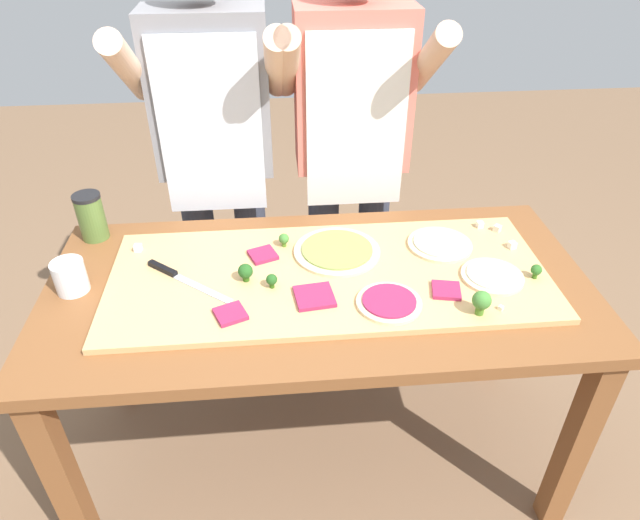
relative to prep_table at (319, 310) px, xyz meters
The scene contains 26 objects.
ground_plane 0.68m from the prep_table, ahead, with size 8.00×8.00×0.00m, color brown.
prep_table is the anchor object (origin of this frame).
cutting_board 0.12m from the prep_table, 24.22° to the left, with size 1.30×0.54×0.02m, color tan.
chefs_knife 0.44m from the prep_table, behind, with size 0.26×0.22×0.02m.
pizza_whole_cheese_artichoke 0.44m from the prep_table, 17.90° to the left, with size 0.20×0.20×0.02m.
pizza_whole_pesto_green 0.19m from the prep_table, 60.47° to the left, with size 0.27×0.27×0.02m.
pizza_whole_beet_magenta 0.27m from the prep_table, 38.79° to the right, with size 0.18×0.18×0.02m.
pizza_whole_white_garlic 0.53m from the prep_table, ahead, with size 0.18×0.18×0.02m.
pizza_slice_near_left 0.17m from the prep_table, 101.83° to the right, with size 0.11×0.11×0.01m, color #9E234C.
pizza_slice_near_right 0.24m from the prep_table, 143.66° to the left, with size 0.08×0.08×0.01m, color #9E234C.
pizza_slice_far_right 0.33m from the prep_table, 148.41° to the right, with size 0.08×0.08×0.01m, color #9E234C.
pizza_slice_center 0.39m from the prep_table, 16.66° to the right, with size 0.08×0.08×0.01m, color #9E234C.
broccoli_floret_back_mid 0.25m from the prep_table, 119.04° to the left, with size 0.03×0.03×0.04m.
broccoli_floret_center_right 0.50m from the prep_table, 26.39° to the right, with size 0.05×0.05×0.07m.
broccoli_floret_center_left 0.21m from the prep_table, 164.07° to the right, with size 0.03×0.03×0.04m.
broccoli_floret_front_left 0.65m from the prep_table, ahead, with size 0.03×0.03×0.05m.
broccoli_floret_back_left 0.27m from the prep_table, behind, with size 0.04×0.04×0.06m.
cheese_crumble_a 0.66m from the prep_table, 18.07° to the left, with size 0.02×0.02×0.02m, color silver.
cheese_crumble_b 0.65m from the prep_table, ahead, with size 0.02×0.02×0.02m, color white.
cheese_crumble_c 0.54m from the prep_table, 22.20° to the right, with size 0.01×0.01×0.01m, color white.
cheese_crumble_d 0.62m from the prep_table, 22.14° to the left, with size 0.02×0.02×0.02m, color white.
cheese_crumble_e 0.60m from the prep_table, 161.38° to the left, with size 0.02×0.02×0.02m, color white.
flour_cup 0.73m from the prep_table, behind, with size 0.09×0.09×0.10m.
sauce_jar 0.80m from the prep_table, 156.51° to the left, with size 0.09×0.09×0.16m.
cook_left 0.73m from the prep_table, 119.15° to the left, with size 0.54×0.39×1.67m.
cook_right 0.67m from the prep_table, 73.38° to the left, with size 0.54×0.39×1.67m.
Camera 1 is at (-0.12, -1.32, 1.80)m, focal length 31.41 mm.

